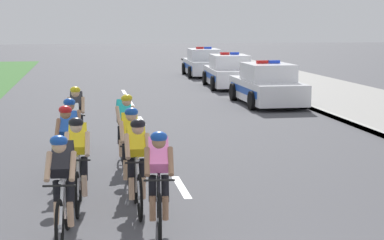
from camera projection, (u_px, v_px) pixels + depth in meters
kerb_edge at (326, 113)px, 20.54m from camera, size 0.16×60.00×0.13m
lane_markings_centre at (156, 145)px, 15.56m from camera, size 0.14×25.60×0.01m
cyclist_lead at (63, 186)px, 8.66m from camera, size 0.44×1.72×1.56m
cyclist_second at (159, 180)px, 8.94m from camera, size 0.45×1.72×1.56m
cyclist_third at (78, 161)px, 10.17m from camera, size 0.43×1.72×1.56m
cyclist_fourth at (137, 163)px, 10.02m from camera, size 0.42×1.72×1.56m
cyclist_fifth at (68, 144)px, 11.54m from camera, size 0.45×1.72×1.56m
cyclist_sixth at (131, 147)px, 11.28m from camera, size 0.42×1.72×1.56m
cyclist_seventh at (71, 134)px, 12.60m from camera, size 0.43×1.72×1.56m
cyclist_eighth at (125, 129)px, 13.23m from camera, size 0.44×1.72×1.56m
cyclist_ninth at (76, 117)px, 14.77m from camera, size 0.42×1.72×1.56m
police_car_nearest at (267, 86)px, 23.10m from camera, size 2.01×4.41×1.59m
police_car_second at (229, 72)px, 29.02m from camera, size 2.19×4.49×1.59m
police_car_third at (203, 64)px, 35.09m from camera, size 2.12×4.46×1.59m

